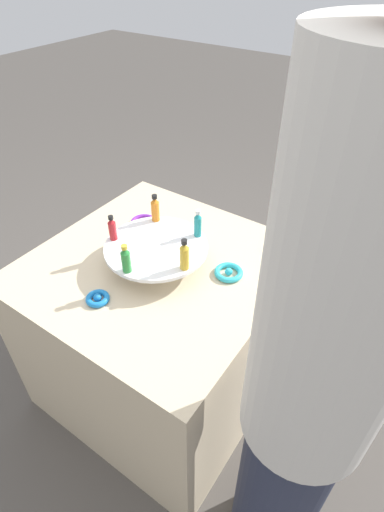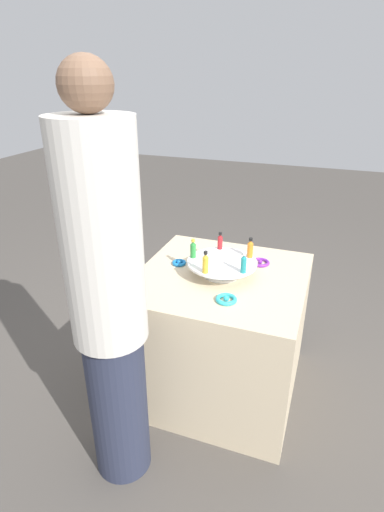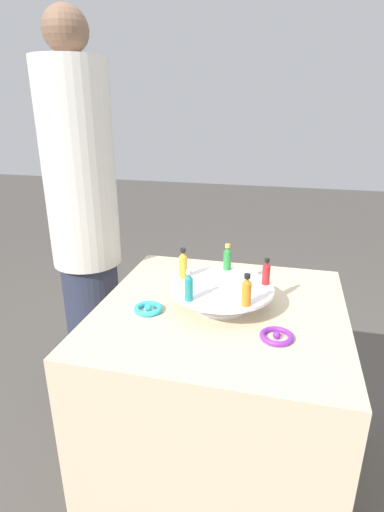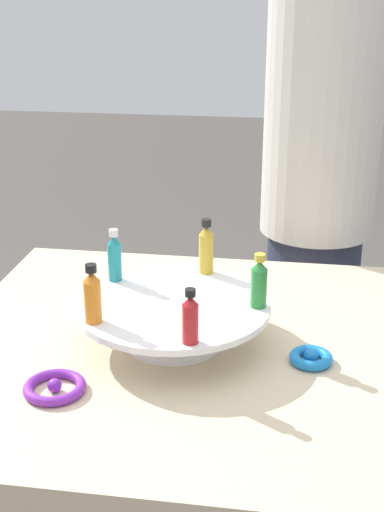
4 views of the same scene
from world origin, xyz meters
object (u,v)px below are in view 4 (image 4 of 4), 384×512
Objects in this scene: bottle_green at (259,283)px; bottle_teal at (114,257)px; bottle_red at (190,318)px; person_figure at (319,175)px; ribbon_bow_blue at (311,358)px; ribbon_bow_purple at (55,387)px; display_stand at (173,314)px; bottle_orange at (92,296)px; bottle_gold at (206,248)px; ribbon_bow_teal at (151,282)px.

bottle_teal is (0.08, 0.28, 0.00)m from bottle_green.
person_figure is (0.78, -0.21, 0.03)m from bottle_red.
ribbon_bow_blue is 0.74× the size of ribbon_bow_purple.
bottle_green reaches higher than display_stand.
ribbon_bow_blue is at bearing -81.44° from bottle_orange.
ribbon_bow_blue is (-0.05, -0.10, -0.11)m from bottle_green.
bottle_orange is 0.83m from person_figure.
display_stand is 0.17m from bottle_green.
bottle_orange is at bearing 98.56° from ribbon_bow_blue.
bottle_orange is (-0.24, 0.16, -0.00)m from bottle_gold.
display_stand is 3.54× the size of bottle_green.
ribbon_bow_teal is at bearing 46.67° from bottle_green.
bottle_gold is 0.30m from ribbon_bow_blue.
bottle_gold is at bearing 48.18° from ribbon_bow_blue.
ribbon_bow_blue is 0.43m from ribbon_bow_purple.
display_stand is 0.25m from ribbon_bow_blue.
ribbon_bow_blue is at bearing -108.17° from bottle_teal.
bottle_orange is (-0.10, 0.27, 0.00)m from bottle_green.
bottle_gold is 0.18m from bottle_teal.
bottle_orange is at bearing 175.00° from ribbon_bow_teal.
bottle_orange is (-0.09, 0.12, 0.07)m from display_stand.
ribbon_bow_teal is at bearing -18.68° from person_figure.
bottle_green is at bearing -141.31° from bottle_gold.
bottle_red is at bearing -75.97° from ribbon_bow_purple.
ribbon_bow_blue is at bearing 21.09° from person_figure.
bottle_gold is 1.09× the size of ribbon_bow_purple.
bottle_orange is 0.39m from ribbon_bow_blue.
ribbon_bow_blue is 0.69m from person_figure.
bottle_green is 1.32× the size of ribbon_bow_blue.
bottle_red is at bearing 117.74° from ribbon_bow_blue.
bottle_gold is 1.13× the size of ribbon_bow_teal.
bottle_orange is at bearing 128.69° from display_stand.
person_figure is (0.49, -0.22, 0.02)m from bottle_gold.
bottle_gold is at bearing -30.18° from ribbon_bow_purple.
bottle_green is 0.64m from person_figure.
ribbon_bow_blue is (-0.12, -0.37, -0.12)m from bottle_teal.
ribbon_bow_blue is 0.04× the size of person_figure.
bottle_teal reaches higher than ribbon_bow_teal.
ribbon_bow_teal is 0.96× the size of ribbon_bow_purple.
bottle_gold is 0.20m from ribbon_bow_teal.
bottle_teal is 0.30m from ribbon_bow_purple.
bottle_orange is at bearing 110.69° from bottle_green.
ribbon_bow_purple is at bearing 170.90° from ribbon_bow_teal.
bottle_teal is (0.08, 0.13, 0.07)m from display_stand.
display_stand is 0.17m from bottle_gold.
person_figure reaches higher than bottle_orange.
ribbon_bow_purple is at bearing 140.90° from display_stand.
person_figure reaches higher than bottle_teal.
bottle_red is 0.25m from ribbon_bow_blue.
ribbon_bow_purple is at bearing 158.23° from bottle_orange.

